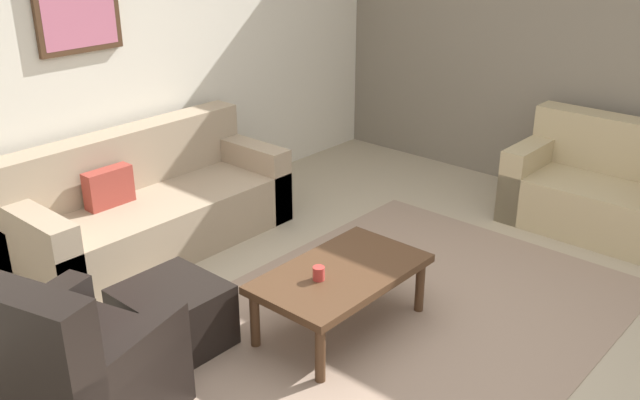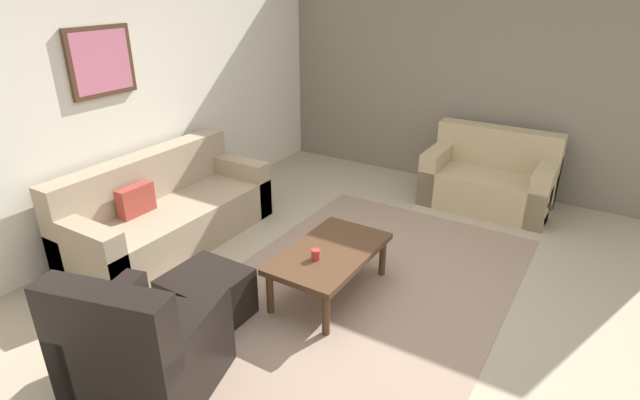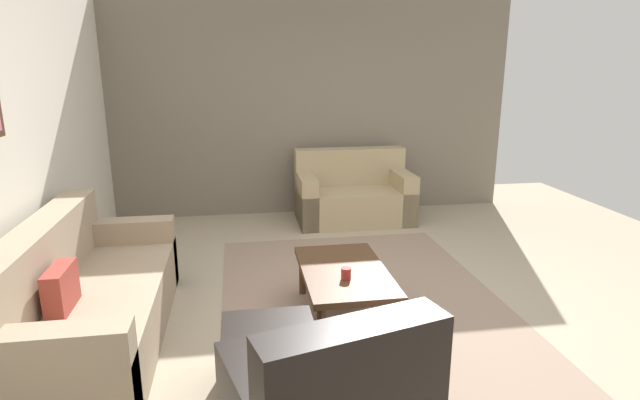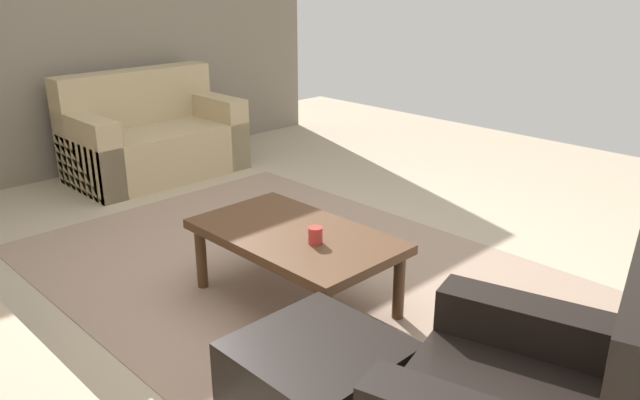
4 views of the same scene
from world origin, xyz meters
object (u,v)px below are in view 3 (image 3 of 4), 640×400
ottoman (270,360)px  cup (346,273)px  coffee_table (344,275)px  couch_loveseat (353,196)px  couch_main (80,305)px

ottoman → cup: size_ratio=6.65×
ottoman → coffee_table: size_ratio=0.51×
ottoman → coffee_table: (0.81, -0.63, 0.16)m
ottoman → coffee_table: bearing=-37.7°
ottoman → cup: cup is taller
couch_loveseat → ottoman: bearing=159.4°
ottoman → coffee_table: coffee_table is taller
ottoman → coffee_table: 1.04m
coffee_table → couch_loveseat: bearing=-14.1°
coffee_table → cup: bearing=172.0°
couch_loveseat → cup: couch_loveseat is taller
ottoman → cup: bearing=-43.5°
couch_main → ottoman: 1.47m
couch_loveseat → ottoman: couch_loveseat is taller
couch_loveseat → coffee_table: size_ratio=1.28×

